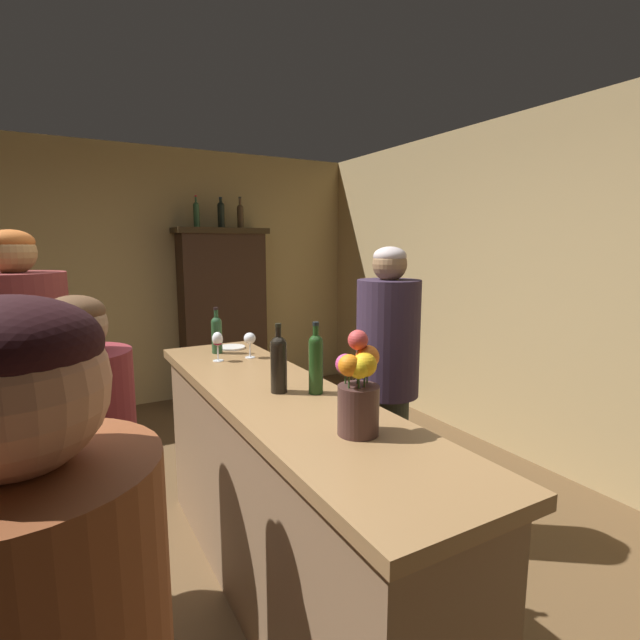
{
  "coord_description": "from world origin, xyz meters",
  "views": [
    {
      "loc": [
        -0.44,
        -2.01,
        1.68
      ],
      "look_at": [
        0.9,
        0.37,
        1.24
      ],
      "focal_mm": 26.68,
      "sensor_mm": 36.0,
      "label": 1
    }
  ],
  "objects_px": {
    "cheese_plate": "(231,347)",
    "wine_glass_front": "(250,339)",
    "flower_arrangement": "(358,389)",
    "display_bottle_left": "(196,213)",
    "patron_by_cabinet": "(28,414)",
    "bar_counter": "(282,497)",
    "display_cabinet": "(223,312)",
    "wine_bottle_syrah": "(316,361)",
    "wine_glass_mid": "(218,341)",
    "patron_in_navy": "(90,496)",
    "wine_bottle_rose": "(279,361)",
    "bartender": "(387,382)",
    "wine_bottle_malbec": "(217,333)",
    "display_bottle_midleft": "(221,214)",
    "display_bottle_center": "(240,215)"
  },
  "relations": [
    {
      "from": "cheese_plate",
      "to": "wine_glass_front",
      "type": "bearing_deg",
      "value": -87.26
    },
    {
      "from": "flower_arrangement",
      "to": "display_bottle_left",
      "type": "height_order",
      "value": "display_bottle_left"
    },
    {
      "from": "wine_glass_front",
      "to": "patron_by_cabinet",
      "type": "bearing_deg",
      "value": -168.32
    },
    {
      "from": "bar_counter",
      "to": "display_cabinet",
      "type": "bearing_deg",
      "value": 76.85
    },
    {
      "from": "display_cabinet",
      "to": "wine_bottle_syrah",
      "type": "relative_size",
      "value": 5.72
    },
    {
      "from": "display_cabinet",
      "to": "display_bottle_left",
      "type": "relative_size",
      "value": 5.75
    },
    {
      "from": "display_bottle_left",
      "to": "wine_glass_mid",
      "type": "bearing_deg",
      "value": -102.85
    },
    {
      "from": "wine_bottle_syrah",
      "to": "wine_glass_front",
      "type": "xyz_separation_m",
      "value": [
        -0.01,
        0.78,
        -0.04
      ]
    },
    {
      "from": "flower_arrangement",
      "to": "display_cabinet",
      "type": "bearing_deg",
      "value": 79.5
    },
    {
      "from": "wine_bottle_syrah",
      "to": "flower_arrangement",
      "type": "distance_m",
      "value": 0.48
    },
    {
      "from": "patron_in_navy",
      "to": "wine_glass_mid",
      "type": "bearing_deg",
      "value": 14.99
    },
    {
      "from": "wine_bottle_rose",
      "to": "wine_bottle_syrah",
      "type": "height_order",
      "value": "wine_bottle_syrah"
    },
    {
      "from": "bartender",
      "to": "wine_glass_front",
      "type": "bearing_deg",
      "value": -33.77
    },
    {
      "from": "bar_counter",
      "to": "wine_bottle_rose",
      "type": "xyz_separation_m",
      "value": [
        -0.0,
        0.01,
        0.65
      ]
    },
    {
      "from": "flower_arrangement",
      "to": "cheese_plate",
      "type": "bearing_deg",
      "value": 87.62
    },
    {
      "from": "cheese_plate",
      "to": "patron_in_navy",
      "type": "bearing_deg",
      "value": -127.3
    },
    {
      "from": "wine_bottle_malbec",
      "to": "wine_bottle_rose",
      "type": "bearing_deg",
      "value": -89.54
    },
    {
      "from": "display_cabinet",
      "to": "flower_arrangement",
      "type": "height_order",
      "value": "display_cabinet"
    },
    {
      "from": "wine_bottle_malbec",
      "to": "patron_in_navy",
      "type": "bearing_deg",
      "value": -125.52
    },
    {
      "from": "wine_bottle_rose",
      "to": "patron_by_cabinet",
      "type": "distance_m",
      "value": 1.11
    },
    {
      "from": "display_cabinet",
      "to": "cheese_plate",
      "type": "bearing_deg",
      "value": -106.38
    },
    {
      "from": "display_bottle_midleft",
      "to": "display_bottle_center",
      "type": "xyz_separation_m",
      "value": [
        0.21,
        -0.0,
        -0.01
      ]
    },
    {
      "from": "wine_bottle_syrah",
      "to": "patron_in_navy",
      "type": "xyz_separation_m",
      "value": [
        -0.94,
        -0.12,
        -0.33
      ]
    },
    {
      "from": "wine_bottle_malbec",
      "to": "display_bottle_left",
      "type": "distance_m",
      "value": 2.35
    },
    {
      "from": "wine_glass_mid",
      "to": "wine_glass_front",
      "type": "bearing_deg",
      "value": -3.79
    },
    {
      "from": "bar_counter",
      "to": "wine_bottle_syrah",
      "type": "distance_m",
      "value": 0.67
    },
    {
      "from": "wine_bottle_malbec",
      "to": "wine_bottle_rose",
      "type": "xyz_separation_m",
      "value": [
        0.01,
        -0.9,
        0.02
      ]
    },
    {
      "from": "display_bottle_midleft",
      "to": "bartender",
      "type": "distance_m",
      "value": 3.07
    },
    {
      "from": "wine_glass_front",
      "to": "patron_by_cabinet",
      "type": "relative_size",
      "value": 0.09
    },
    {
      "from": "wine_glass_mid",
      "to": "cheese_plate",
      "type": "height_order",
      "value": "wine_glass_mid"
    },
    {
      "from": "wine_bottle_syrah",
      "to": "wine_glass_mid",
      "type": "relative_size",
      "value": 1.92
    },
    {
      "from": "display_bottle_center",
      "to": "patron_by_cabinet",
      "type": "relative_size",
      "value": 0.19
    },
    {
      "from": "wine_bottle_rose",
      "to": "patron_by_cabinet",
      "type": "height_order",
      "value": "patron_by_cabinet"
    },
    {
      "from": "wine_glass_front",
      "to": "patron_in_navy",
      "type": "relative_size",
      "value": 0.1
    },
    {
      "from": "wine_glass_front",
      "to": "patron_in_navy",
      "type": "bearing_deg",
      "value": -135.86
    },
    {
      "from": "display_bottle_center",
      "to": "display_bottle_midleft",
      "type": "bearing_deg",
      "value": 180.0
    },
    {
      "from": "wine_bottle_syrah",
      "to": "display_bottle_center",
      "type": "relative_size",
      "value": 0.99
    },
    {
      "from": "bar_counter",
      "to": "display_bottle_left",
      "type": "height_order",
      "value": "display_bottle_left"
    },
    {
      "from": "display_cabinet",
      "to": "wine_glass_front",
      "type": "xyz_separation_m",
      "value": [
        -0.59,
        -2.36,
        0.17
      ]
    },
    {
      "from": "wine_glass_front",
      "to": "flower_arrangement",
      "type": "xyz_separation_m",
      "value": [
        -0.08,
        -1.25,
        0.05
      ]
    },
    {
      "from": "wine_bottle_syrah",
      "to": "cheese_plate",
      "type": "relative_size",
      "value": 1.85
    },
    {
      "from": "patron_in_navy",
      "to": "patron_by_cabinet",
      "type": "bearing_deg",
      "value": 70.03
    },
    {
      "from": "wine_bottle_syrah",
      "to": "display_bottle_left",
      "type": "relative_size",
      "value": 1.01
    },
    {
      "from": "bar_counter",
      "to": "patron_by_cabinet",
      "type": "bearing_deg",
      "value": 155.13
    },
    {
      "from": "wine_glass_front",
      "to": "patron_in_navy",
      "type": "distance_m",
      "value": 1.32
    },
    {
      "from": "wine_bottle_malbec",
      "to": "patron_in_navy",
      "type": "relative_size",
      "value": 0.19
    },
    {
      "from": "wine_bottle_malbec",
      "to": "patron_in_navy",
      "type": "xyz_separation_m",
      "value": [
        -0.79,
        -1.11,
        -0.31
      ]
    },
    {
      "from": "wine_glass_mid",
      "to": "patron_in_navy",
      "type": "bearing_deg",
      "value": -128.95
    },
    {
      "from": "wine_glass_front",
      "to": "bartender",
      "type": "relative_size",
      "value": 0.09
    },
    {
      "from": "patron_in_navy",
      "to": "bartender",
      "type": "relative_size",
      "value": 0.91
    }
  ]
}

